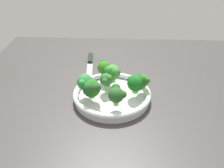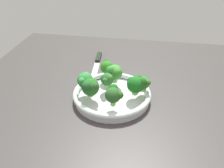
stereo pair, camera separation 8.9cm
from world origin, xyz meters
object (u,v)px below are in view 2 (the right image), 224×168
(broccoli_floret_4, at_px, (90,87))
(broccoli_floret_3, at_px, (107,67))
(broccoli_floret_2, at_px, (114,72))
(broccoli_floret_0, at_px, (144,83))
(bowl, at_px, (112,95))
(knife, at_px, (97,62))
(broccoli_floret_1, at_px, (85,80))
(broccoli_floret_7, at_px, (136,84))
(broccoli_floret_6, at_px, (113,94))
(broccoli_floret_5, at_px, (107,80))

(broccoli_floret_4, bearing_deg, broccoli_floret_3, 168.31)
(broccoli_floret_2, bearing_deg, broccoli_floret_0, 71.30)
(bowl, distance_m, broccoli_floret_0, 0.13)
(broccoli_floret_2, relative_size, knife, 0.28)
(broccoli_floret_1, xyz_separation_m, broccoli_floret_7, (-0.01, 0.19, -0.00))
(broccoli_floret_2, distance_m, knife, 0.27)
(broccoli_floret_6, height_order, knife, broccoli_floret_6)
(knife, bearing_deg, broccoli_floret_7, 35.81)
(bowl, height_order, broccoli_floret_1, broccoli_floret_1)
(broccoli_floret_1, distance_m, broccoli_floret_5, 0.08)
(broccoli_floret_6, xyz_separation_m, knife, (-0.37, -0.14, -0.08))
(broccoli_floret_5, xyz_separation_m, broccoli_floret_6, (0.10, 0.04, 0.01))
(bowl, xyz_separation_m, knife, (-0.29, -0.12, -0.01))
(broccoli_floret_4, bearing_deg, bowl, 125.71)
(bowl, bearing_deg, broccoli_floret_2, -178.87)
(broccoli_floret_1, height_order, broccoli_floret_5, broccoli_floret_1)
(bowl, bearing_deg, broccoli_floret_5, -133.14)
(broccoli_floret_3, bearing_deg, broccoli_floret_0, 63.52)
(broccoli_floret_2, relative_size, broccoli_floret_3, 1.07)
(broccoli_floret_6, relative_size, knife, 0.26)
(broccoli_floret_6, distance_m, knife, 0.40)
(broccoli_floret_7, height_order, knife, broccoli_floret_7)
(broccoli_floret_0, bearing_deg, broccoli_floret_1, -79.52)
(broccoli_floret_0, xyz_separation_m, broccoli_floret_4, (0.08, -0.18, 0.01))
(broccoli_floret_0, height_order, knife, broccoli_floret_0)
(bowl, relative_size, broccoli_floret_1, 3.96)
(bowl, relative_size, broccoli_floret_3, 4.23)
(broccoli_floret_5, height_order, broccoli_floret_6, broccoli_floret_6)
(broccoli_floret_4, relative_size, knife, 0.27)
(bowl, relative_size, broccoli_floret_7, 4.17)
(bowl, bearing_deg, broccoli_floret_1, -81.74)
(bowl, height_order, broccoli_floret_3, broccoli_floret_3)
(bowl, distance_m, broccoli_floret_7, 0.11)
(broccoli_floret_4, xyz_separation_m, broccoli_floret_7, (-0.05, 0.16, 0.00))
(broccoli_floret_1, bearing_deg, broccoli_floret_4, 39.28)
(broccoli_floret_4, height_order, broccoli_floret_7, same)
(broccoli_floret_5, distance_m, broccoli_floret_7, 0.11)
(bowl, xyz_separation_m, broccoli_floret_2, (-0.06, -0.00, 0.06))
(broccoli_floret_5, bearing_deg, bowl, 46.86)
(broccoli_floret_2, xyz_separation_m, broccoli_floret_7, (0.07, 0.09, -0.00))
(broccoli_floret_2, bearing_deg, broccoli_floret_3, -135.06)
(broccoli_floret_5, bearing_deg, broccoli_floret_4, -33.75)
(broccoli_floret_5, relative_size, knife, 0.22)
(broccoli_floret_3, xyz_separation_m, knife, (-0.19, -0.08, -0.08))
(broccoli_floret_7, bearing_deg, broccoli_floret_2, -126.63)
(broccoli_floret_0, xyz_separation_m, broccoli_floret_5, (0.00, -0.14, 0.00))
(knife, bearing_deg, broccoli_floret_2, 28.18)
(broccoli_floret_2, xyz_separation_m, broccoli_floret_6, (0.15, 0.02, -0.00))
(broccoli_floret_1, height_order, broccoli_floret_4, broccoli_floret_1)
(broccoli_floret_0, relative_size, broccoli_floret_5, 0.95)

